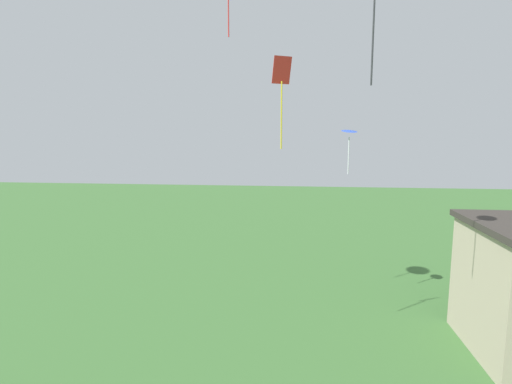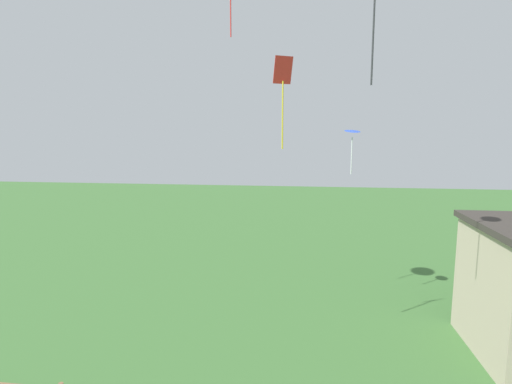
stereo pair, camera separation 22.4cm
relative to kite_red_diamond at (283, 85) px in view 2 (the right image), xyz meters
The scene contains 2 objects.
kite_red_diamond is the anchor object (origin of this frame).
kite_blue_delta 5.49m from the kite_red_diamond, 57.49° to the left, with size 0.89×0.89×2.02m.
Camera 2 is at (1.47, -1.83, 8.14)m, focal length 28.00 mm.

